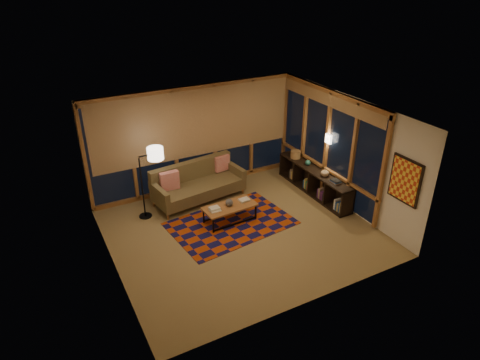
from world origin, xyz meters
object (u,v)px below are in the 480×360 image
coffee_table (230,213)px  floor_lamp (142,185)px  sofa (199,183)px  bookshelf (314,181)px

coffee_table → floor_lamp: (-1.66, 1.11, 0.63)m
coffee_table → sofa: bearing=97.1°
sofa → bookshelf: bearing=-28.3°
sofa → coffee_table: bearing=-87.1°
sofa → coffee_table: 1.28m
coffee_table → floor_lamp: 2.09m
bookshelf → sofa: bearing=159.3°
sofa → bookshelf: 2.93m
sofa → coffee_table: sofa is taller
floor_lamp → bookshelf: bearing=-15.4°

